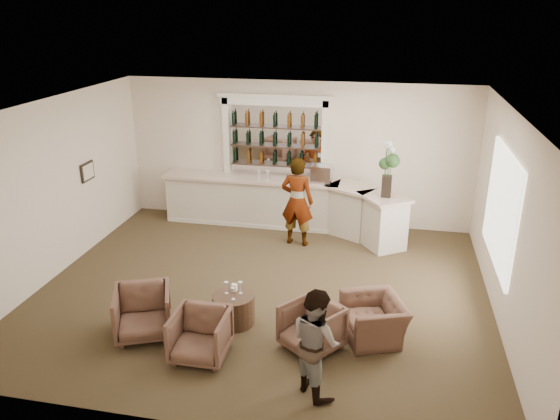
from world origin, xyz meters
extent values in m
plane|color=#4F3F27|center=(0.00, 0.00, 0.00)|extent=(8.00, 8.00, 0.00)
cube|color=#F1DFC8|center=(0.00, 3.50, 1.65)|extent=(8.00, 0.04, 3.30)
cube|color=#F1DFC8|center=(-4.00, 0.00, 1.65)|extent=(0.04, 7.00, 3.30)
cube|color=#F1DFC8|center=(4.00, 0.00, 1.65)|extent=(0.04, 7.00, 3.30)
cube|color=white|center=(0.00, 0.00, 3.30)|extent=(8.00, 7.00, 0.04)
cube|color=white|center=(3.97, 0.50, 1.70)|extent=(0.05, 2.40, 1.90)
cube|color=black|center=(-3.97, 1.20, 1.65)|extent=(0.04, 0.46, 0.38)
cube|color=beige|center=(-3.94, 1.20, 1.65)|extent=(0.01, 0.38, 0.30)
cube|color=beige|center=(-1.00, 3.15, 0.54)|extent=(4.00, 0.70, 1.08)
cube|color=beige|center=(-1.00, 3.13, 1.11)|extent=(4.10, 0.82, 0.06)
cube|color=beige|center=(1.35, 2.92, 0.54)|extent=(1.12, 1.04, 1.08)
cube|color=beige|center=(1.35, 2.90, 1.11)|extent=(1.27, 1.19, 0.06)
cube|color=beige|center=(2.05, 2.40, 0.54)|extent=(1.08, 1.14, 1.08)
cube|color=beige|center=(2.05, 2.38, 1.11)|extent=(1.24, 1.29, 0.06)
cube|color=silver|center=(-1.00, 2.82, 0.05)|extent=(4.00, 0.06, 0.10)
cube|color=white|center=(-0.50, 3.48, 1.95)|extent=(2.15, 0.02, 1.65)
cube|color=silver|center=(-1.65, 3.42, 1.45)|extent=(0.14, 0.16, 2.90)
cube|color=silver|center=(0.65, 3.42, 1.45)|extent=(0.14, 0.16, 2.90)
cube|color=silver|center=(-0.50, 3.42, 2.84)|extent=(2.52, 0.16, 0.18)
cube|color=silver|center=(-0.50, 3.42, 2.96)|extent=(2.64, 0.20, 0.08)
cube|color=#312218|center=(-0.50, 3.37, 1.38)|extent=(2.05, 0.20, 0.03)
cube|color=#312218|center=(-0.50, 3.37, 1.82)|extent=(2.05, 0.20, 0.03)
cube|color=#312218|center=(-0.50, 3.37, 2.26)|extent=(2.05, 0.20, 0.03)
cylinder|color=#49341F|center=(-0.21, -1.15, 0.25)|extent=(0.69, 0.69, 0.50)
imported|color=gray|center=(0.25, 2.15, 0.97)|extent=(0.76, 0.55, 1.93)
imported|color=gray|center=(1.32, -2.54, 0.76)|extent=(0.92, 0.93, 1.52)
imported|color=brown|center=(-1.48, -1.77, 0.39)|extent=(1.11, 1.12, 0.79)
imported|color=brown|center=(-0.42, -2.15, 0.37)|extent=(0.79, 0.81, 0.74)
imported|color=brown|center=(1.14, -1.60, 0.36)|extent=(1.09, 1.10, 0.72)
imported|color=brown|center=(2.03, -1.11, 0.32)|extent=(1.16, 1.22, 0.63)
cube|color=silver|center=(0.65, 3.03, 1.34)|extent=(0.46, 0.40, 0.39)
cube|color=black|center=(2.08, 2.35, 1.36)|extent=(0.20, 0.20, 0.44)
cube|color=white|center=(-0.23, -1.01, 0.56)|extent=(0.08, 0.08, 0.12)
camera|label=1|loc=(2.08, -8.53, 4.87)|focal=35.00mm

